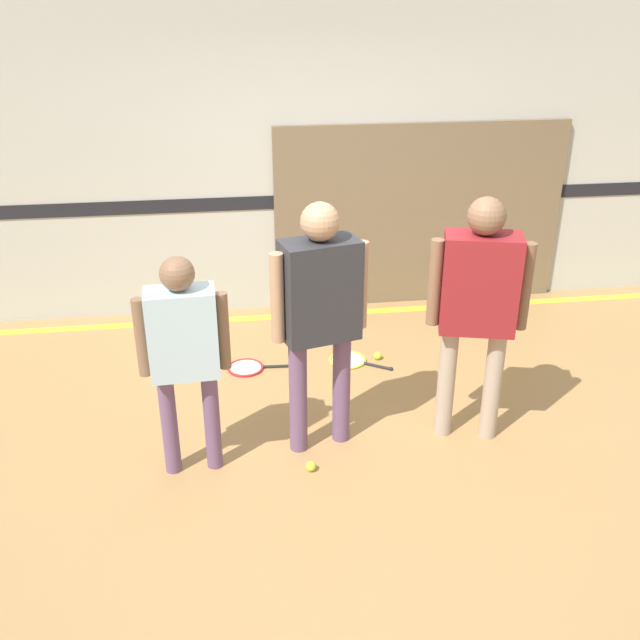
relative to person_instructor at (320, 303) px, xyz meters
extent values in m
plane|color=#A87F4C|center=(0.24, 0.08, -1.03)|extent=(16.00, 16.00, 0.00)
cube|color=beige|center=(0.24, 2.30, 0.57)|extent=(16.00, 0.06, 3.20)
cube|color=black|center=(0.24, 2.27, -0.01)|extent=(16.00, 0.01, 0.12)
cube|color=#756047|center=(1.24, 2.24, -0.18)|extent=(2.70, 0.05, 1.70)
cube|color=yellow|center=(0.24, 2.03, -1.03)|extent=(14.40, 0.10, 0.01)
cylinder|color=#6B4C70|center=(-0.15, -0.04, -0.63)|extent=(0.12, 0.12, 0.80)
cylinder|color=#6B4C70|center=(0.15, 0.04, -0.63)|extent=(0.12, 0.12, 0.80)
cube|color=#2D2D33|center=(0.00, 0.00, 0.09)|extent=(0.52, 0.36, 0.63)
sphere|color=tan|center=(0.00, 0.00, 0.52)|extent=(0.23, 0.23, 0.23)
cylinder|color=tan|center=(-0.27, -0.07, 0.08)|extent=(0.08, 0.08, 0.57)
cylinder|color=tan|center=(0.27, 0.07, 0.08)|extent=(0.08, 0.08, 0.57)
cylinder|color=#6B4C70|center=(-0.96, -0.16, -0.69)|extent=(0.10, 0.10, 0.69)
cylinder|color=#6B4C70|center=(-0.70, -0.15, -0.69)|extent=(0.10, 0.10, 0.69)
cube|color=silver|center=(-0.83, -0.16, -0.07)|extent=(0.41, 0.24, 0.54)
sphere|color=brown|center=(-0.83, -0.16, 0.30)|extent=(0.20, 0.20, 0.20)
cylinder|color=brown|center=(-1.07, -0.17, -0.08)|extent=(0.07, 0.07, 0.49)
cylinder|color=brown|center=(-0.60, -0.15, -0.08)|extent=(0.07, 0.07, 0.49)
cylinder|color=tan|center=(1.15, -0.07, -0.63)|extent=(0.12, 0.12, 0.80)
cylinder|color=tan|center=(0.85, 0.01, -0.63)|extent=(0.12, 0.12, 0.80)
cube|color=maroon|center=(1.00, -0.03, 0.09)|extent=(0.52, 0.37, 0.63)
sphere|color=brown|center=(1.00, -0.03, 0.52)|extent=(0.23, 0.23, 0.23)
cylinder|color=brown|center=(1.27, -0.10, 0.08)|extent=(0.08, 0.08, 0.57)
cylinder|color=brown|center=(0.73, 0.04, 0.08)|extent=(0.08, 0.08, 0.57)
torus|color=#C6D838|center=(0.38, 1.10, -1.02)|extent=(0.42, 0.42, 0.02)
cylinder|color=silver|center=(0.38, 1.10, -1.02)|extent=(0.26, 0.26, 0.01)
cylinder|color=black|center=(0.60, 0.97, -1.02)|extent=(0.21, 0.15, 0.02)
sphere|color=black|center=(0.70, 0.90, -1.02)|extent=(0.03, 0.03, 0.03)
torus|color=red|center=(-0.45, 1.09, -1.02)|extent=(0.31, 0.31, 0.02)
cylinder|color=silver|center=(-0.45, 1.09, -1.02)|extent=(0.25, 0.25, 0.01)
cylinder|color=black|center=(-0.20, 1.07, -1.02)|extent=(0.24, 0.04, 0.02)
sphere|color=black|center=(-0.09, 1.07, -1.02)|extent=(0.03, 0.03, 0.03)
sphere|color=#CCE038|center=(-0.10, -0.29, -1.00)|extent=(0.07, 0.07, 0.07)
sphere|color=#CCE038|center=(0.63, 1.10, -1.00)|extent=(0.07, 0.07, 0.07)
camera|label=1|loc=(-0.54, -3.94, 1.78)|focal=40.00mm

